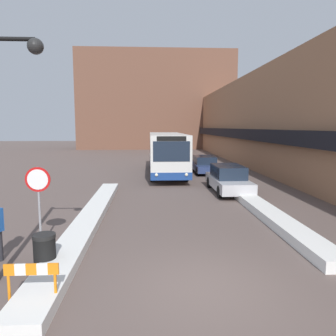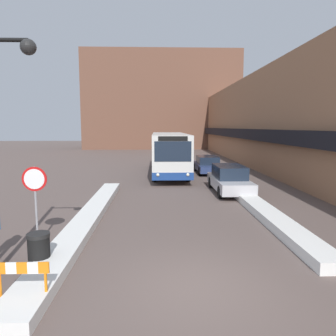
{
  "view_description": "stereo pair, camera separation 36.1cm",
  "coord_description": "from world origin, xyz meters",
  "px_view_note": "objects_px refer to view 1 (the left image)",
  "views": [
    {
      "loc": [
        -1.26,
        -7.09,
        3.71
      ],
      "look_at": [
        -0.34,
        8.91,
        1.68
      ],
      "focal_mm": 35.0,
      "sensor_mm": 36.0,
      "label": 1
    },
    {
      "loc": [
        -0.9,
        -7.11,
        3.71
      ],
      "look_at": [
        -0.34,
        8.91,
        1.68
      ],
      "focal_mm": 35.0,
      "sensor_mm": 36.0,
      "label": 2
    }
  ],
  "objects_px": {
    "city_bus": "(166,152)",
    "parked_car_middle": "(205,164)",
    "stop_sign": "(38,189)",
    "street_lamp": "(0,130)",
    "construction_barricade": "(32,276)",
    "parked_car_front": "(228,179)",
    "trash_bin": "(45,252)"
  },
  "relations": [
    {
      "from": "city_bus",
      "to": "trash_bin",
      "type": "distance_m",
      "value": 17.75
    },
    {
      "from": "city_bus",
      "to": "stop_sign",
      "type": "relative_size",
      "value": 4.73
    },
    {
      "from": "city_bus",
      "to": "parked_car_front",
      "type": "distance_m",
      "value": 8.14
    },
    {
      "from": "parked_car_middle",
      "to": "trash_bin",
      "type": "distance_m",
      "value": 19.14
    },
    {
      "from": "city_bus",
      "to": "stop_sign",
      "type": "bearing_deg",
      "value": -106.99
    },
    {
      "from": "street_lamp",
      "to": "construction_barricade",
      "type": "xyz_separation_m",
      "value": [
        1.0,
        -1.24,
        -2.96
      ]
    },
    {
      "from": "stop_sign",
      "to": "trash_bin",
      "type": "relative_size",
      "value": 2.62
    },
    {
      "from": "city_bus",
      "to": "street_lamp",
      "type": "bearing_deg",
      "value": -104.98
    },
    {
      "from": "street_lamp",
      "to": "city_bus",
      "type": "bearing_deg",
      "value": 75.02
    },
    {
      "from": "trash_bin",
      "to": "parked_car_front",
      "type": "bearing_deg",
      "value": 53.62
    },
    {
      "from": "city_bus",
      "to": "parked_car_front",
      "type": "height_order",
      "value": "city_bus"
    },
    {
      "from": "construction_barricade",
      "to": "city_bus",
      "type": "bearing_deg",
      "value": 78.82
    },
    {
      "from": "construction_barricade",
      "to": "trash_bin",
      "type": "bearing_deg",
      "value": 99.83
    },
    {
      "from": "construction_barricade",
      "to": "street_lamp",
      "type": "bearing_deg",
      "value": 128.88
    },
    {
      "from": "parked_car_middle",
      "to": "trash_bin",
      "type": "height_order",
      "value": "parked_car_middle"
    },
    {
      "from": "parked_car_front",
      "to": "parked_car_middle",
      "type": "xyz_separation_m",
      "value": [
        0.0,
        7.97,
        -0.08
      ]
    },
    {
      "from": "city_bus",
      "to": "parked_car_middle",
      "type": "height_order",
      "value": "city_bus"
    },
    {
      "from": "city_bus",
      "to": "construction_barricade",
      "type": "bearing_deg",
      "value": -101.18
    },
    {
      "from": "parked_car_front",
      "to": "trash_bin",
      "type": "distance_m",
      "value": 12.13
    },
    {
      "from": "parked_car_middle",
      "to": "trash_bin",
      "type": "xyz_separation_m",
      "value": [
        -7.2,
        -17.74,
        -0.21
      ]
    },
    {
      "from": "parked_car_front",
      "to": "construction_barricade",
      "type": "relative_size",
      "value": 4.37
    },
    {
      "from": "stop_sign",
      "to": "trash_bin",
      "type": "bearing_deg",
      "value": -68.9
    },
    {
      "from": "construction_barricade",
      "to": "parked_car_middle",
      "type": "bearing_deg",
      "value": 70.63
    },
    {
      "from": "parked_car_middle",
      "to": "trash_bin",
      "type": "bearing_deg",
      "value": -112.08
    },
    {
      "from": "city_bus",
      "to": "parked_car_front",
      "type": "xyz_separation_m",
      "value": [
        3.11,
        -7.46,
        -0.96
      ]
    },
    {
      "from": "city_bus",
      "to": "parked_car_middle",
      "type": "distance_m",
      "value": 3.32
    },
    {
      "from": "parked_car_front",
      "to": "stop_sign",
      "type": "bearing_deg",
      "value": -134.27
    },
    {
      "from": "parked_car_front",
      "to": "parked_car_middle",
      "type": "bearing_deg",
      "value": 90.0
    },
    {
      "from": "parked_car_middle",
      "to": "construction_barricade",
      "type": "bearing_deg",
      "value": -109.37
    },
    {
      "from": "stop_sign",
      "to": "construction_barricade",
      "type": "distance_m",
      "value": 3.84
    },
    {
      "from": "parked_car_middle",
      "to": "street_lamp",
      "type": "bearing_deg",
      "value": -113.27
    },
    {
      "from": "parked_car_middle",
      "to": "construction_barricade",
      "type": "xyz_separation_m",
      "value": [
        -6.88,
        -19.56,
        -0.02
      ]
    }
  ]
}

